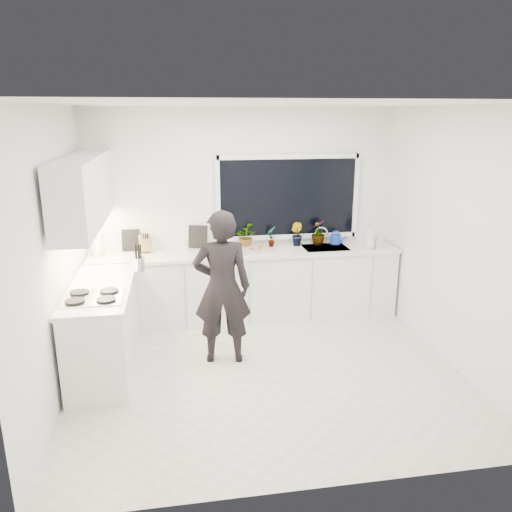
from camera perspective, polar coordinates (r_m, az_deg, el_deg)
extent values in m
cube|color=beige|center=(5.41, 1.20, -13.05)|extent=(4.00, 3.50, 0.02)
cube|color=white|center=(6.59, -1.53, 4.92)|extent=(4.00, 0.02, 2.70)
cube|color=white|center=(4.95, -22.24, -0.05)|extent=(0.02, 3.50, 2.70)
cube|color=white|center=(5.61, 21.91, 1.79)|extent=(0.02, 3.50, 2.70)
cube|color=white|center=(4.73, 1.40, 17.13)|extent=(4.00, 3.50, 0.02)
cube|color=black|center=(6.63, 3.68, 6.71)|extent=(1.80, 0.02, 1.00)
cube|color=white|center=(6.53, -1.10, -3.46)|extent=(3.92, 0.58, 0.88)
cube|color=white|center=(5.51, -17.00, -8.03)|extent=(0.58, 1.60, 0.88)
cube|color=silver|center=(6.38, -1.11, 0.40)|extent=(3.94, 0.62, 0.04)
cube|color=silver|center=(5.34, -17.40, -3.51)|extent=(0.62, 1.60, 0.04)
cube|color=white|center=(5.48, -19.00, 7.09)|extent=(0.34, 2.10, 0.70)
cube|color=silver|center=(6.63, 7.90, 0.57)|extent=(0.58, 0.42, 0.14)
cylinder|color=silver|center=(6.77, 7.46, 2.32)|extent=(0.03, 0.03, 0.22)
cube|color=black|center=(5.01, -18.17, -4.46)|extent=(0.56, 0.48, 0.03)
imported|color=black|center=(5.30, -3.90, -3.62)|extent=(0.65, 0.46, 1.68)
cube|color=silver|center=(6.37, -0.31, 0.69)|extent=(0.48, 0.40, 0.03)
cube|color=#B32C17|center=(6.36, -0.31, 0.84)|extent=(0.44, 0.36, 0.01)
cylinder|color=#1234AF|center=(6.80, 9.06, 1.92)|extent=(0.17, 0.17, 0.13)
cylinder|color=white|center=(6.46, -17.72, 1.21)|extent=(0.11, 0.11, 0.26)
cube|color=#916143|center=(6.45, -12.53, 1.37)|extent=(0.16, 0.14, 0.22)
cylinder|color=silver|center=(5.70, -13.23, -0.92)|extent=(0.15, 0.15, 0.16)
cube|color=black|center=(6.55, -14.14, 1.76)|extent=(0.22, 0.02, 0.28)
cube|color=black|center=(6.53, -6.65, 2.19)|extent=(0.24, 0.10, 0.30)
imported|color=#26662D|center=(6.50, -1.31, 2.28)|extent=(0.28, 0.31, 0.31)
imported|color=#26662D|center=(6.56, 1.77, 2.26)|extent=(0.13, 0.16, 0.27)
imported|color=#26662D|center=(6.63, 4.64, 2.50)|extent=(0.18, 0.20, 0.31)
imported|color=#26662D|center=(6.71, 7.14, 2.67)|extent=(0.26, 0.26, 0.33)
imported|color=#D8BF66|center=(6.62, 12.96, 2.20)|extent=(0.17, 0.17, 0.32)
imported|color=#D8BF66|center=(6.68, 13.79, 1.64)|extent=(0.11, 0.11, 0.18)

